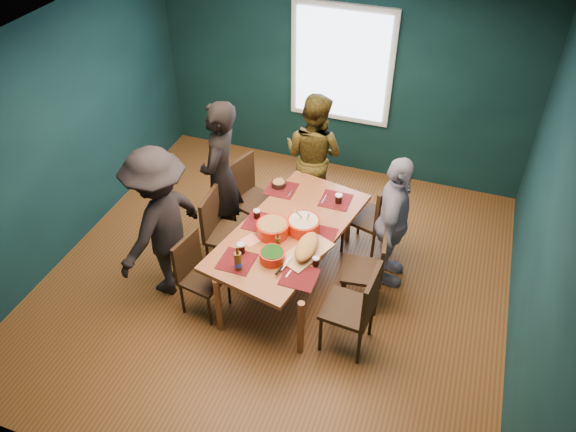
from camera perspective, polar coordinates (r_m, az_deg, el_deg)
name	(u,v)px	position (r m, az deg, el deg)	size (l,w,h in m)	color
room	(284,167)	(5.71, -0.45, 5.04)	(5.01, 5.01, 2.71)	brown
dining_table	(289,234)	(5.93, 0.15, -1.84)	(1.36, 2.12, 0.75)	brown
chair_left_far	(248,192)	(6.69, -4.06, 2.47)	(0.58, 0.58, 1.01)	black
chair_left_mid	(220,227)	(6.23, -6.91, -1.10)	(0.46, 0.46, 0.98)	black
chair_left_near	(196,270)	(5.83, -9.32, -5.39)	(0.47, 0.47, 0.90)	black
chair_right_far	(376,213)	(6.42, 8.92, 0.32)	(0.57, 0.57, 1.02)	black
chair_right_mid	(372,266)	(5.84, 8.49, -5.04)	(0.46, 0.46, 0.92)	black
chair_right_near	(358,305)	(5.38, 7.15, -8.94)	(0.49, 0.49, 1.01)	black
person_far_left	(221,177)	(6.38, -6.83, 3.96)	(0.67, 0.44, 1.85)	black
person_back	(313,156)	(6.90, 2.61, 6.16)	(0.80, 0.62, 1.64)	black
person_right	(393,223)	(6.00, 10.61, -0.71)	(0.93, 0.39, 1.58)	white
person_near_left	(161,224)	(5.90, -12.82, -0.76)	(1.13, 0.65, 1.75)	black
bowl_salad	(273,228)	(5.78, -1.57, -1.26)	(0.34, 0.34, 0.14)	red
bowl_dumpling	(303,225)	(5.82, 1.57, -0.89)	(0.34, 0.34, 0.32)	red
bowl_herbs	(272,255)	(5.50, -1.61, -4.03)	(0.26, 0.26, 0.11)	red
cutting_board	(307,248)	(5.56, 1.90, -3.29)	(0.48, 0.73, 0.15)	tan
small_bowl	(279,184)	(6.47, -0.95, 3.30)	(0.17, 0.17, 0.07)	black
beer_bottle_a	(238,261)	(5.39, -5.10, -4.60)	(0.08, 0.08, 0.29)	#472E0C
beer_bottle_b	(278,243)	(5.59, -1.03, -2.76)	(0.06, 0.06, 0.22)	#472E0C
cola_glass_a	(241,248)	(5.59, -4.79, -3.25)	(0.08, 0.08, 0.12)	black
cola_glass_b	(316,261)	(5.45, 2.84, -4.60)	(0.07, 0.07, 0.09)	black
cola_glass_c	(339,198)	(6.23, 5.17, 1.79)	(0.08, 0.08, 0.11)	black
cola_glass_d	(257,214)	(6.00, -3.19, 0.23)	(0.07, 0.07, 0.10)	black
napkin_a	(326,235)	(5.83, 3.92, -1.90)	(0.13, 0.13, 0.00)	#FF826B
napkin_b	(251,240)	(5.76, -3.81, -2.47)	(0.16, 0.16, 0.00)	#FF826B
napkin_c	(299,278)	(5.36, 1.10, -6.27)	(0.16, 0.16, 0.00)	#FF826B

